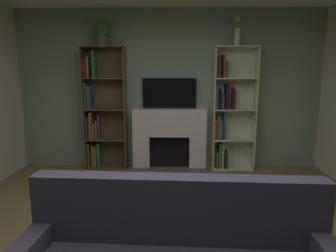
{
  "coord_description": "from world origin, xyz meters",
  "views": [
    {
      "loc": [
        0.06,
        -2.36,
        1.61
      ],
      "look_at": [
        0.0,
        1.04,
        1.0
      ],
      "focal_mm": 30.93,
      "sensor_mm": 36.0,
      "label": 1
    }
  ],
  "objects": [
    {
      "name": "vase_with_flowers",
      "position": [
        1.08,
        2.46,
        2.24
      ],
      "size": [
        0.1,
        0.1,
        0.46
      ],
      "color": "beige",
      "rests_on": "bookshelf_right"
    },
    {
      "name": "wall_back_accent",
      "position": [
        0.0,
        2.64,
        1.34
      ],
      "size": [
        5.25,
        0.06,
        2.69
      ],
      "primitive_type": "cube",
      "color": "gray",
      "rests_on": "ground_plane"
    },
    {
      "name": "coffee_table",
      "position": [
        0.08,
        0.0,
        0.39
      ],
      "size": [
        0.93,
        0.53,
        0.45
      ],
      "color": "#827255",
      "rests_on": "ground_plane"
    },
    {
      "name": "potted_plant",
      "position": [
        -1.08,
        2.46,
        2.29
      ],
      "size": [
        0.27,
        0.27,
        0.41
      ],
      "color": "#535452",
      "rests_on": "bookshelf_left"
    },
    {
      "name": "bookshelf_left",
      "position": [
        -1.17,
        2.51,
        0.97
      ],
      "size": [
        0.71,
        0.28,
        2.06
      ],
      "color": "brown",
      "rests_on": "ground_plane"
    },
    {
      "name": "bookshelf_right",
      "position": [
        1.0,
        2.51,
        0.99
      ],
      "size": [
        0.71,
        0.28,
        2.06
      ],
      "color": "beige",
      "rests_on": "ground_plane"
    },
    {
      "name": "fireplace",
      "position": [
        0.0,
        2.48,
        0.55
      ],
      "size": [
        1.34,
        0.55,
        1.03
      ],
      "color": "white",
      "rests_on": "ground_plane"
    },
    {
      "name": "tv",
      "position": [
        0.0,
        2.58,
        1.29
      ],
      "size": [
        0.91,
        0.06,
        0.51
      ],
      "primitive_type": "cube",
      "color": "black",
      "rests_on": "fireplace"
    }
  ]
}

